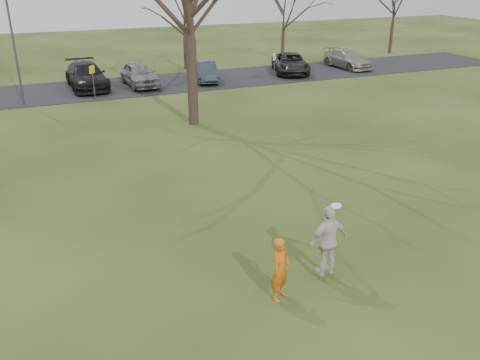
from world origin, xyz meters
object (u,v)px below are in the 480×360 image
at_px(catching_play, 328,241).
at_px(car_6, 291,63).
at_px(car_7, 347,59).
at_px(car_3, 86,76).
at_px(lamp_post, 12,35).
at_px(car_5, 206,72).
at_px(player_defender, 280,269).
at_px(car_4, 139,74).

bearing_deg(catching_play, car_6, 64.08).
xyz_separation_m(car_7, catching_play, (-17.03, -24.61, 0.39)).
xyz_separation_m(car_6, catching_play, (-11.89, -24.46, 0.34)).
relative_size(car_3, lamp_post, 0.89).
height_order(car_5, lamp_post, lamp_post).
xyz_separation_m(player_defender, car_4, (1.92, 24.75, -0.00)).
bearing_deg(car_6, catching_play, -96.38).
xyz_separation_m(car_3, car_6, (14.82, -0.61, -0.09)).
distance_m(car_4, car_7, 16.60).
xyz_separation_m(player_defender, car_6, (13.37, 24.76, -0.06)).
relative_size(player_defender, catching_play, 0.85).
bearing_deg(catching_play, car_3, 96.66).
height_order(car_5, catching_play, catching_play).
height_order(car_4, car_6, car_4).
distance_m(car_3, car_5, 8.01).
distance_m(car_7, lamp_post, 24.30).
distance_m(car_4, catching_play, 24.45).
height_order(car_7, catching_play, catching_play).
bearing_deg(car_5, car_6, 14.58).
height_order(car_5, car_7, car_7).
height_order(car_4, lamp_post, lamp_post).
bearing_deg(car_3, car_6, -4.64).
xyz_separation_m(car_6, lamp_post, (-18.80, -2.39, 3.21)).
xyz_separation_m(car_4, car_6, (11.45, 0.01, -0.05)).
distance_m(catching_play, lamp_post, 23.31).
relative_size(car_5, car_7, 0.86).
bearing_deg(car_4, car_7, -3.09).
relative_size(car_4, lamp_post, 0.72).
xyz_separation_m(car_4, car_7, (16.59, 0.16, -0.10)).
bearing_deg(car_6, car_3, -162.83).
xyz_separation_m(car_7, lamp_post, (-23.94, -2.54, 3.25)).
bearing_deg(catching_play, player_defender, -168.49).
height_order(car_4, car_7, car_4).
bearing_deg(player_defender, lamp_post, 70.87).
relative_size(catching_play, lamp_post, 0.31).
distance_m(car_3, car_4, 3.42).
distance_m(car_3, catching_play, 25.25).
relative_size(player_defender, car_6, 0.32).
height_order(car_3, lamp_post, lamp_post).
bearing_deg(catching_play, lamp_post, 107.39).
bearing_deg(lamp_post, player_defender, -76.36).
xyz_separation_m(car_5, catching_play, (-5.02, -24.11, 0.40)).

